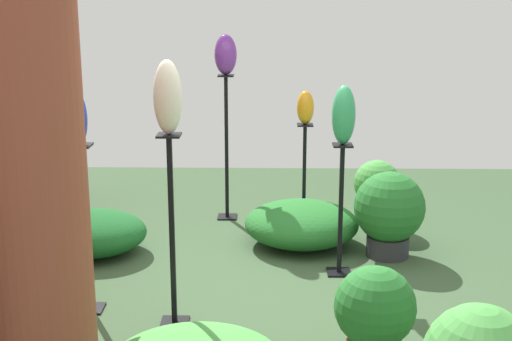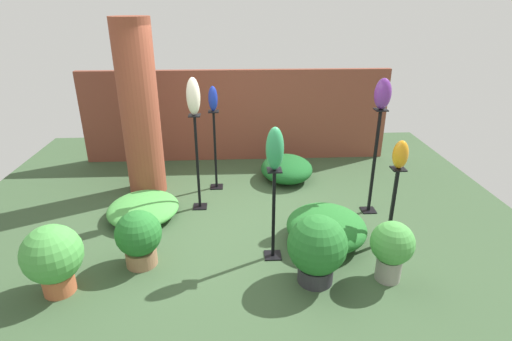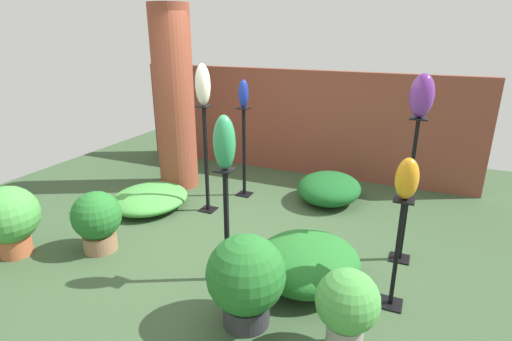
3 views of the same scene
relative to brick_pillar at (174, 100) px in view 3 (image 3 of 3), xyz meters
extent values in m
plane|color=#385133|center=(1.43, -1.25, -1.31)|extent=(8.00, 8.00, 0.00)
cube|color=brown|center=(1.43, 1.32, -0.47)|extent=(5.60, 0.12, 1.68)
cylinder|color=brown|center=(0.00, 0.00, 0.00)|extent=(0.57, 0.57, 2.61)
cube|color=black|center=(1.83, -1.90, -1.30)|extent=(0.20, 0.20, 0.01)
cube|color=black|center=(1.83, -1.90, -0.75)|extent=(0.04, 0.04, 1.12)
cube|color=black|center=(1.83, -1.90, -0.19)|extent=(0.16, 0.16, 0.02)
cube|color=black|center=(3.30, -1.67, -1.30)|extent=(0.20, 0.20, 0.01)
cube|color=black|center=(3.30, -1.67, -0.80)|extent=(0.04, 0.04, 1.01)
cube|color=black|center=(3.30, -1.67, -0.31)|extent=(0.16, 0.16, 0.01)
cube|color=black|center=(1.09, 0.04, -1.30)|extent=(0.20, 0.20, 0.01)
cube|color=black|center=(1.09, 0.04, -0.67)|extent=(0.04, 0.04, 1.27)
cube|color=black|center=(1.09, 0.04, -0.04)|extent=(0.16, 0.16, 0.02)
cube|color=black|center=(0.87, -0.63, -1.30)|extent=(0.20, 0.20, 0.01)
cube|color=black|center=(0.87, -0.63, -0.61)|extent=(0.04, 0.04, 1.40)
cube|color=black|center=(0.87, -0.63, 0.08)|extent=(0.16, 0.16, 0.02)
cube|color=black|center=(3.31, -0.87, -1.30)|extent=(0.20, 0.20, 0.01)
cube|color=black|center=(3.31, -0.87, -0.55)|extent=(0.04, 0.04, 1.50)
cube|color=black|center=(3.31, -0.87, 0.19)|extent=(0.16, 0.16, 0.02)
ellipsoid|color=#2D9356|center=(1.83, -1.90, 0.05)|extent=(0.19, 0.19, 0.48)
ellipsoid|color=orange|center=(3.30, -1.67, -0.13)|extent=(0.18, 0.17, 0.34)
ellipsoid|color=#192D9E|center=(1.09, 0.04, 0.15)|extent=(0.14, 0.13, 0.37)
ellipsoid|color=beige|center=(0.87, -0.63, 0.34)|extent=(0.18, 0.19, 0.50)
ellipsoid|color=#6B2D8C|center=(3.31, -0.87, 0.40)|extent=(0.22, 0.22, 0.40)
cylinder|color=gray|center=(3.04, -2.39, -1.18)|extent=(0.27, 0.27, 0.26)
sphere|color=#479942|center=(3.04, -2.39, -0.85)|extent=(0.46, 0.46, 0.46)
cylinder|color=#936B4C|center=(0.30, -1.98, -1.21)|extent=(0.35, 0.35, 0.19)
sphere|color=#236B28|center=(0.30, -1.98, -0.90)|extent=(0.52, 0.52, 0.52)
cylinder|color=#2D2D33|center=(2.24, -2.38, -1.21)|extent=(0.38, 0.38, 0.19)
sphere|color=#236B28|center=(2.24, -2.38, -0.85)|extent=(0.64, 0.64, 0.64)
cylinder|color=#B25B38|center=(-0.45, -2.41, -1.20)|extent=(0.32, 0.32, 0.21)
sphere|color=#479942|center=(-0.45, -2.41, -0.84)|extent=(0.60, 0.60, 0.60)
ellipsoid|color=#236B28|center=(2.52, -1.61, -1.10)|extent=(0.99, 1.07, 0.40)
ellipsoid|color=#479942|center=(0.10, -0.86, -1.18)|extent=(0.98, 1.08, 0.25)
ellipsoid|color=#195923|center=(2.26, 0.30, -1.11)|extent=(0.87, 1.00, 0.38)
camera|label=1|loc=(-3.83, -1.30, 1.05)|focal=50.00mm
camera|label=2|loc=(1.42, -5.86, 1.50)|focal=28.00mm
camera|label=3|loc=(3.39, -4.80, 0.97)|focal=28.00mm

